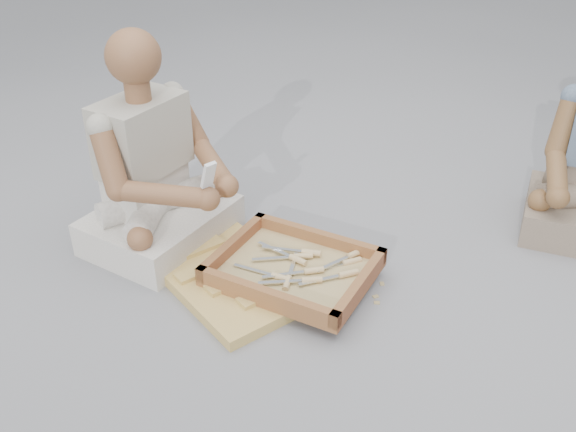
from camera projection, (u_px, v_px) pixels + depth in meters
The scene contains 30 objects.
ground at pixel (296, 327), 2.11m from camera, with size 60.00×60.00×0.00m, color gray.
carved_panel at pixel (231, 276), 2.31m from camera, with size 0.62×0.41×0.04m, color #AC8942.
tool_tray at pixel (293, 269), 2.27m from camera, with size 0.56×0.45×0.07m.
chisel_0 at pixel (297, 256), 2.32m from camera, with size 0.19×0.15×0.02m.
chisel_1 at pixel (308, 271), 2.24m from camera, with size 0.17×0.16×0.02m.
chisel_2 at pixel (288, 279), 2.21m from camera, with size 0.09×0.21×0.02m.
chisel_3 at pixel (305, 252), 2.33m from camera, with size 0.21×0.09×0.02m.
chisel_4 at pixel (275, 276), 2.23m from camera, with size 0.22×0.04×0.02m.
chisel_5 at pixel (293, 258), 2.31m from camera, with size 0.22×0.05×0.02m.
chisel_6 at pixel (306, 280), 2.20m from camera, with size 0.19×0.14×0.02m.
chisel_7 at pixel (346, 263), 2.30m from camera, with size 0.15×0.19×0.02m.
chisel_8 at pixel (343, 275), 2.22m from camera, with size 0.15×0.18×0.02m.
chisel_9 at pixel (351, 255), 2.32m from camera, with size 0.10×0.21×0.02m.
wood_chip_0 at pixel (251, 301), 2.22m from camera, with size 0.02×0.01×0.00m, color tan.
wood_chip_1 at pixel (377, 303), 2.21m from camera, with size 0.02×0.01×0.00m, color tan.
wood_chip_2 at pixel (267, 270), 2.38m from camera, with size 0.02×0.01×0.00m, color tan.
wood_chip_3 at pixel (331, 296), 2.24m from camera, with size 0.02×0.01×0.00m, color tan.
wood_chip_4 at pixel (308, 309), 2.18m from camera, with size 0.02×0.01×0.00m, color tan.
wood_chip_5 at pixel (339, 260), 2.43m from camera, with size 0.02×0.01×0.00m, color tan.
wood_chip_6 at pixel (311, 303), 2.21m from camera, with size 0.02×0.01×0.00m, color tan.
wood_chip_7 at pixel (281, 270), 2.38m from camera, with size 0.02×0.01×0.00m, color tan.
wood_chip_8 at pixel (319, 266), 2.40m from camera, with size 0.02×0.01×0.00m, color tan.
wood_chip_9 at pixel (341, 307), 2.19m from camera, with size 0.02×0.01×0.00m, color tan.
wood_chip_10 at pixel (338, 246), 2.51m from camera, with size 0.02×0.01×0.00m, color tan.
wood_chip_11 at pixel (359, 283), 2.31m from camera, with size 0.02×0.01×0.00m, color tan.
wood_chip_12 at pixel (376, 296), 2.24m from camera, with size 0.02×0.01×0.00m, color tan.
wood_chip_13 at pixel (382, 284), 2.30m from camera, with size 0.02×0.01×0.00m, color tan.
wood_chip_14 at pixel (281, 274), 2.35m from camera, with size 0.02×0.01×0.00m, color tan.
craftsman at pixel (155, 176), 2.41m from camera, with size 0.56×0.54×0.83m.
mobile_phone at pixel (208, 175), 2.17m from camera, with size 0.06×0.06×0.10m.
Camera 1 is at (0.80, -1.40, 1.41)m, focal length 40.00 mm.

